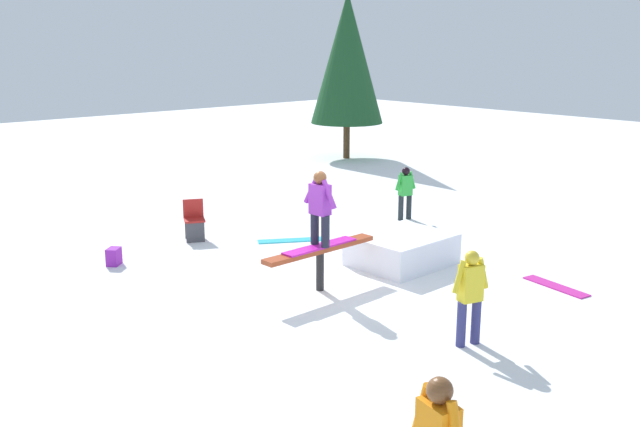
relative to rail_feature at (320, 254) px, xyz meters
The scene contains 11 objects.
ground_plane 0.67m from the rail_feature, ahead, with size 60.00×60.00×0.00m, color white.
rail_feature is the anchor object (origin of this frame).
snow_kicker_ramp 2.21m from the rail_feature, behind, with size 1.80×1.50×0.60m, color white.
main_rider_on_rail 0.78m from the rail_feature, ahead, with size 1.55×0.78×1.34m.
bystander_yellow 3.14m from the rail_feature, 91.04° to the left, with size 0.61×0.29×1.42m.
bystander_green 5.43m from the rail_feature, 154.25° to the right, with size 0.59×0.25×1.30m.
loose_snowboard_magenta 4.26m from the rail_feature, 140.17° to the left, with size 1.29×0.28×0.02m, color #D02494.
loose_snowboard_cyan 3.26m from the rail_feature, 120.67° to the right, with size 1.48×0.28×0.02m, color #2FBFD1.
folding_chair 4.26m from the rail_feature, 91.48° to the right, with size 0.59×0.59×0.88m.
backpack_on_snow 4.30m from the rail_feature, 61.43° to the right, with size 0.30×0.22×0.34m, color purple.
pine_tree_near 14.57m from the rail_feature, 135.79° to the right, with size 2.62×2.62×5.95m.
Camera 1 is at (7.91, 8.82, 4.30)m, focal length 40.00 mm.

